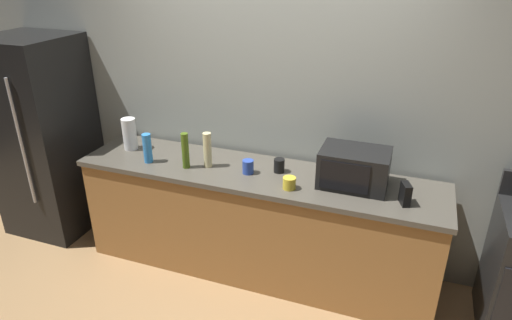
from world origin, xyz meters
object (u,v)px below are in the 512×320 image
refrigerator (44,137)px  bottle_hand_soap (207,150)px  bottle_olive_oil (185,151)px  bottle_spray_cleaner (147,148)px  mug_blue (248,167)px  cordless_phone (405,194)px  paper_towel_roll (130,134)px  mug_black (279,165)px  mug_yellow (289,183)px  microwave (354,168)px

refrigerator → bottle_hand_soap: (1.67, -0.04, 0.14)m
bottle_olive_oil → bottle_spray_cleaner: bearing=-177.7°
bottle_hand_soap → mug_blue: bearing=-0.3°
cordless_phone → bottle_spray_cleaner: (-1.96, -0.02, 0.04)m
refrigerator → mug_blue: 2.00m
paper_towel_roll → bottle_spray_cleaner: size_ratio=1.14×
mug_black → bottle_hand_soap: bearing=-169.6°
cordless_phone → bottle_olive_oil: bottle_olive_oil is taller
bottle_olive_oil → paper_towel_roll: bearing=165.1°
paper_towel_roll → bottle_hand_soap: bottle_hand_soap is taller
refrigerator → mug_blue: size_ratio=16.88×
bottle_hand_soap → bottle_spray_cleaner: bearing=-169.6°
paper_towel_roll → bottle_hand_soap: size_ratio=0.97×
mug_blue → mug_yellow: bearing=-19.4°
refrigerator → bottle_olive_oil: refrigerator is taller
bottle_spray_cleaner → mug_blue: bottle_spray_cleaner is taller
mug_blue → mug_yellow: 0.38m
bottle_spray_cleaner → paper_towel_roll: bearing=148.2°
bottle_hand_soap → bottle_spray_cleaner: bottle_hand_soap is taller
bottle_olive_oil → mug_blue: bearing=8.6°
refrigerator → mug_black: refrigerator is taller
bottle_hand_soap → bottle_spray_cleaner: (-0.48, -0.09, -0.02)m
paper_towel_roll → bottle_olive_oil: (0.62, -0.16, 0.01)m
cordless_phone → mug_black: (-0.93, 0.17, -0.02)m
bottle_spray_cleaner → mug_blue: (0.82, 0.09, -0.07)m
mug_yellow → bottle_olive_oil: bearing=176.4°
microwave → bottle_spray_cleaner: bearing=-173.7°
paper_towel_roll → cordless_phone: (2.24, -0.16, -0.06)m
paper_towel_roll → bottle_olive_oil: bearing=-14.9°
mug_blue → refrigerator: bearing=178.9°
microwave → cordless_phone: microwave is taller
bottle_hand_soap → mug_blue: size_ratio=2.62×
mug_black → bottle_olive_oil: bearing=-165.9°
bottle_olive_oil → mug_yellow: 0.86m
mug_yellow → mug_black: 0.27m
bottle_hand_soap → bottle_olive_oil: size_ratio=0.98×
refrigerator → microwave: (2.77, 0.05, 0.13)m
paper_towel_roll → microwave: bearing=-0.1°
mug_yellow → paper_towel_roll: bearing=171.6°
mug_yellow → refrigerator: bearing=176.0°
cordless_phone → bottle_hand_soap: (-1.48, 0.07, 0.06)m
mug_blue → microwave: bearing=6.5°
mug_blue → cordless_phone: bearing=-3.4°
microwave → mug_yellow: bearing=-152.5°
microwave → mug_blue: (-0.77, -0.09, -0.08)m
refrigerator → paper_towel_roll: 0.91m
refrigerator → mug_yellow: refrigerator is taller
bottle_spray_cleaner → cordless_phone: bearing=0.6°
paper_towel_roll → bottle_spray_cleaner: (0.28, -0.18, -0.02)m
bottle_olive_oil → mug_yellow: bearing=-3.6°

